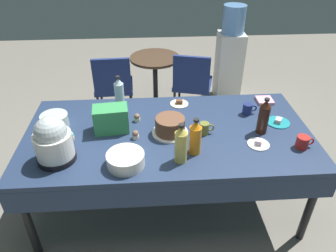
{
  "coord_description": "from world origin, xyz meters",
  "views": [
    {
      "loc": [
        -0.14,
        -2.02,
        2.16
      ],
      "look_at": [
        0.0,
        0.0,
        0.8
      ],
      "focal_mm": 34.12,
      "sensor_mm": 36.0,
      "label": 1
    }
  ],
  "objects_px": {
    "frosted_layer_cake": "(170,126)",
    "soda_bottle_ginger_ale": "(181,144)",
    "cupcake_rose": "(136,135)",
    "coffee_mug_red": "(303,142)",
    "soda_bottle_water": "(119,94)",
    "cupcake_mint": "(71,136)",
    "cupcake_lemon": "(137,118)",
    "soda_bottle_orange_juice": "(195,137)",
    "slow_cooker": "(53,141)",
    "dessert_plate_cream": "(179,103)",
    "glass_salad_bowl": "(55,120)",
    "soda_carton": "(111,119)",
    "cupcake_vanilla": "(60,134)",
    "dessert_plate_white": "(258,144)",
    "potluck_table": "(168,138)",
    "round_cafe_table": "(155,74)",
    "dessert_plate_teal": "(278,122)",
    "coffee_mug_navy": "(248,109)",
    "water_cooler": "(230,57)",
    "ceramic_snack_bowl": "(126,160)",
    "maroon_chair_left": "(113,84)",
    "coffee_mug_olive": "(205,128)",
    "maroon_chair_right": "(192,81)",
    "soda_bottle_cola": "(264,117)"
  },
  "relations": [
    {
      "from": "round_cafe_table",
      "to": "cupcake_mint",
      "type": "bearing_deg",
      "value": -112.07
    },
    {
      "from": "cupcake_vanilla",
      "to": "soda_bottle_water",
      "type": "distance_m",
      "value": 0.59
    },
    {
      "from": "coffee_mug_navy",
      "to": "soda_bottle_orange_juice",
      "type": "bearing_deg",
      "value": -136.62
    },
    {
      "from": "slow_cooker",
      "to": "soda_carton",
      "type": "distance_m",
      "value": 0.49
    },
    {
      "from": "slow_cooker",
      "to": "soda_carton",
      "type": "bearing_deg",
      "value": 44.1
    },
    {
      "from": "cupcake_rose",
      "to": "coffee_mug_red",
      "type": "height_order",
      "value": "coffee_mug_red"
    },
    {
      "from": "cupcake_vanilla",
      "to": "cupcake_mint",
      "type": "bearing_deg",
      "value": -20.69
    },
    {
      "from": "soda_carton",
      "to": "potluck_table",
      "type": "bearing_deg",
      "value": -12.38
    },
    {
      "from": "frosted_layer_cake",
      "to": "dessert_plate_teal",
      "type": "relative_size",
      "value": 1.48
    },
    {
      "from": "maroon_chair_left",
      "to": "round_cafe_table",
      "type": "height_order",
      "value": "maroon_chair_left"
    },
    {
      "from": "coffee_mug_navy",
      "to": "water_cooler",
      "type": "relative_size",
      "value": 0.1
    },
    {
      "from": "soda_bottle_orange_juice",
      "to": "soda_bottle_water",
      "type": "xyz_separation_m",
      "value": [
        -0.55,
        0.64,
        0.01
      ]
    },
    {
      "from": "cupcake_vanilla",
      "to": "coffee_mug_red",
      "type": "xyz_separation_m",
      "value": [
        1.75,
        -0.24,
        0.01
      ]
    },
    {
      "from": "soda_bottle_water",
      "to": "soda_bottle_cola",
      "type": "height_order",
      "value": "soda_bottle_water"
    },
    {
      "from": "dessert_plate_white",
      "to": "soda_bottle_ginger_ale",
      "type": "xyz_separation_m",
      "value": [
        -0.58,
        -0.14,
        0.13
      ]
    },
    {
      "from": "frosted_layer_cake",
      "to": "soda_bottle_ginger_ale",
      "type": "xyz_separation_m",
      "value": [
        0.05,
        -0.33,
        0.07
      ]
    },
    {
      "from": "cupcake_lemon",
      "to": "soda_bottle_water",
      "type": "xyz_separation_m",
      "value": [
        -0.14,
        0.21,
        0.11
      ]
    },
    {
      "from": "cupcake_lemon",
      "to": "soda_carton",
      "type": "distance_m",
      "value": 0.23
    },
    {
      "from": "frosted_layer_cake",
      "to": "coffee_mug_olive",
      "type": "relative_size",
      "value": 2.41
    },
    {
      "from": "cupcake_vanilla",
      "to": "dessert_plate_white",
      "type": "bearing_deg",
      "value": -7.32
    },
    {
      "from": "frosted_layer_cake",
      "to": "dessert_plate_white",
      "type": "bearing_deg",
      "value": -16.68
    },
    {
      "from": "slow_cooker",
      "to": "dessert_plate_cream",
      "type": "height_order",
      "value": "slow_cooker"
    },
    {
      "from": "soda_bottle_cola",
      "to": "maroon_chair_left",
      "type": "relative_size",
      "value": 0.35
    },
    {
      "from": "dessert_plate_white",
      "to": "soda_bottle_cola",
      "type": "bearing_deg",
      "value": 66.75
    },
    {
      "from": "round_cafe_table",
      "to": "water_cooler",
      "type": "distance_m",
      "value": 1.03
    },
    {
      "from": "frosted_layer_cake",
      "to": "ceramic_snack_bowl",
      "type": "relative_size",
      "value": 1.09
    },
    {
      "from": "slow_cooker",
      "to": "soda_bottle_orange_juice",
      "type": "relative_size",
      "value": 1.21
    },
    {
      "from": "soda_bottle_cola",
      "to": "coffee_mug_red",
      "type": "xyz_separation_m",
      "value": [
        0.23,
        -0.21,
        -0.09
      ]
    },
    {
      "from": "coffee_mug_olive",
      "to": "maroon_chair_right",
      "type": "relative_size",
      "value": 0.13
    },
    {
      "from": "cupcake_rose",
      "to": "maroon_chair_left",
      "type": "height_order",
      "value": "maroon_chair_left"
    },
    {
      "from": "frosted_layer_cake",
      "to": "dessert_plate_teal",
      "type": "xyz_separation_m",
      "value": [
        0.88,
        0.09,
        -0.06
      ]
    },
    {
      "from": "soda_bottle_orange_juice",
      "to": "ceramic_snack_bowl",
      "type": "bearing_deg",
      "value": -167.54
    },
    {
      "from": "dessert_plate_teal",
      "to": "dessert_plate_cream",
      "type": "bearing_deg",
      "value": 155.33
    },
    {
      "from": "glass_salad_bowl",
      "to": "soda_carton",
      "type": "bearing_deg",
      "value": -10.82
    },
    {
      "from": "dessert_plate_teal",
      "to": "round_cafe_table",
      "type": "bearing_deg",
      "value": 121.28
    },
    {
      "from": "soda_bottle_orange_juice",
      "to": "slow_cooker",
      "type": "bearing_deg",
      "value": -178.97
    },
    {
      "from": "dessert_plate_cream",
      "to": "water_cooler",
      "type": "xyz_separation_m",
      "value": [
        0.81,
        1.47,
        -0.17
      ]
    },
    {
      "from": "cupcake_rose",
      "to": "soda_bottle_cola",
      "type": "height_order",
      "value": "soda_bottle_cola"
    },
    {
      "from": "coffee_mug_red",
      "to": "round_cafe_table",
      "type": "xyz_separation_m",
      "value": [
        -1.0,
        1.88,
        -0.3
      ]
    },
    {
      "from": "glass_salad_bowl",
      "to": "coffee_mug_red",
      "type": "bearing_deg",
      "value": -12.41
    },
    {
      "from": "slow_cooker",
      "to": "cupcake_mint",
      "type": "xyz_separation_m",
      "value": [
        0.05,
        0.23,
        -0.12
      ]
    },
    {
      "from": "potluck_table",
      "to": "coffee_mug_olive",
      "type": "distance_m",
      "value": 0.3
    },
    {
      "from": "cupcake_rose",
      "to": "soda_carton",
      "type": "relative_size",
      "value": 0.26
    },
    {
      "from": "cupcake_lemon",
      "to": "coffee_mug_red",
      "type": "relative_size",
      "value": 0.52
    },
    {
      "from": "soda_bottle_water",
      "to": "cupcake_mint",
      "type": "bearing_deg",
      "value": -128.84
    },
    {
      "from": "glass_salad_bowl",
      "to": "dessert_plate_cream",
      "type": "bearing_deg",
      "value": 15.25
    },
    {
      "from": "dessert_plate_white",
      "to": "potluck_table",
      "type": "bearing_deg",
      "value": 161.71
    },
    {
      "from": "soda_bottle_water",
      "to": "maroon_chair_left",
      "type": "distance_m",
      "value": 1.11
    },
    {
      "from": "cupcake_mint",
      "to": "cupcake_rose",
      "type": "height_order",
      "value": "same"
    },
    {
      "from": "soda_bottle_cola",
      "to": "coffee_mug_olive",
      "type": "xyz_separation_m",
      "value": [
        -0.44,
        0.01,
        -0.09
      ]
    }
  ]
}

